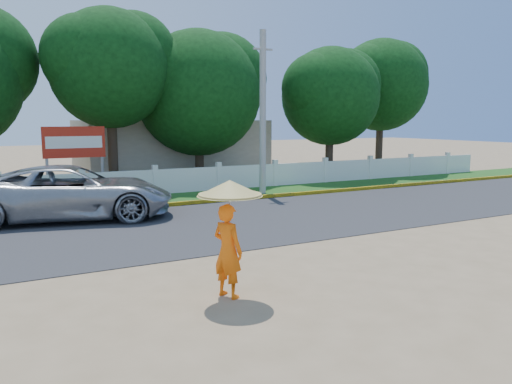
# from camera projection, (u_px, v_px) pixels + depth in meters

# --- Properties ---
(ground) EXTENTS (120.00, 120.00, 0.00)m
(ground) POSITION_uv_depth(u_px,v_px,m) (296.00, 257.00, 11.83)
(ground) COLOR #9E8460
(ground) RESTS_ON ground
(road) EXTENTS (60.00, 7.00, 0.02)m
(road) POSITION_uv_depth(u_px,v_px,m) (219.00, 222.00, 15.75)
(road) COLOR #38383A
(road) RESTS_ON ground
(grass_verge) EXTENTS (60.00, 3.50, 0.03)m
(grass_verge) POSITION_uv_depth(u_px,v_px,m) (166.00, 199.00, 20.33)
(grass_verge) COLOR #2D601E
(grass_verge) RESTS_ON ground
(curb) EXTENTS (40.00, 0.18, 0.16)m
(curb) POSITION_uv_depth(u_px,v_px,m) (180.00, 204.00, 18.84)
(curb) COLOR yellow
(curb) RESTS_ON ground
(fence) EXTENTS (40.00, 0.10, 1.10)m
(fence) POSITION_uv_depth(u_px,v_px,m) (155.00, 182.00, 21.51)
(fence) COLOR silver
(fence) RESTS_ON ground
(building_near) EXTENTS (10.00, 6.00, 3.20)m
(building_near) POSITION_uv_depth(u_px,v_px,m) (170.00, 148.00, 28.70)
(building_near) COLOR #B7AD99
(building_near) RESTS_ON ground
(utility_pole) EXTENTS (0.28, 0.28, 6.97)m
(utility_pole) POSITION_uv_depth(u_px,v_px,m) (263.00, 114.00, 21.38)
(utility_pole) COLOR #9A9A98
(utility_pole) RESTS_ON ground
(vehicle) EXTENTS (6.90, 4.35, 1.78)m
(vehicle) POSITION_uv_depth(u_px,v_px,m) (72.00, 192.00, 16.18)
(vehicle) COLOR #A0A2A7
(vehicle) RESTS_ON ground
(monk_with_parasol) EXTENTS (1.19, 1.19, 2.16)m
(monk_with_parasol) POSITION_uv_depth(u_px,v_px,m) (229.00, 221.00, 8.98)
(monk_with_parasol) COLOR #FF640D
(monk_with_parasol) RESTS_ON ground
(billboard) EXTENTS (2.50, 0.13, 2.95)m
(billboard) POSITION_uv_depth(u_px,v_px,m) (74.00, 146.00, 20.80)
(billboard) COLOR gray
(billboard) RESTS_ON ground
(tree_row) EXTENTS (35.59, 7.50, 8.19)m
(tree_row) POSITION_uv_depth(u_px,v_px,m) (150.00, 86.00, 23.77)
(tree_row) COLOR #473828
(tree_row) RESTS_ON ground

